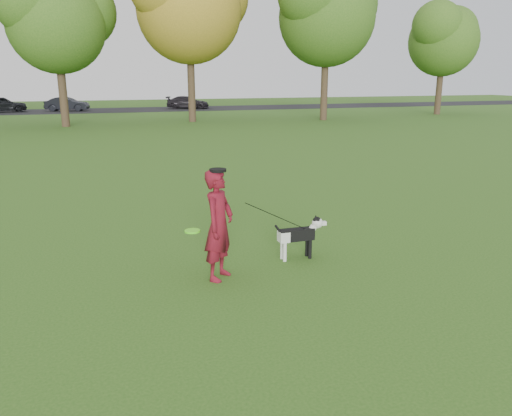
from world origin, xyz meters
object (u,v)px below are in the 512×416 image
object	(u,v)px
car_mid	(67,104)
car_right	(188,102)
car_left	(1,104)
man	(219,225)
dog	(300,233)

from	to	relation	value
car_mid	car_right	world-z (taller)	car_mid
car_left	man	bearing A→B (deg)	176.25
car_mid	car_right	distance (m)	10.63
car_left	car_right	distance (m)	15.81
dog	car_right	distance (m)	40.25
man	car_left	size ratio (longest dim) A/B	0.43
car_right	car_mid	bearing A→B (deg)	106.18
dog	car_left	xyz separation A→B (m)	(-10.38, 39.88, 0.24)
man	dog	world-z (taller)	man
car_right	dog	bearing A→B (deg)	-171.56
man	car_mid	distance (m)	40.46
man	dog	size ratio (longest dim) A/B	1.77
car_left	car_mid	world-z (taller)	car_left
car_mid	dog	bearing A→B (deg)	-159.83
car_left	car_right	size ratio (longest dim) A/B	0.99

